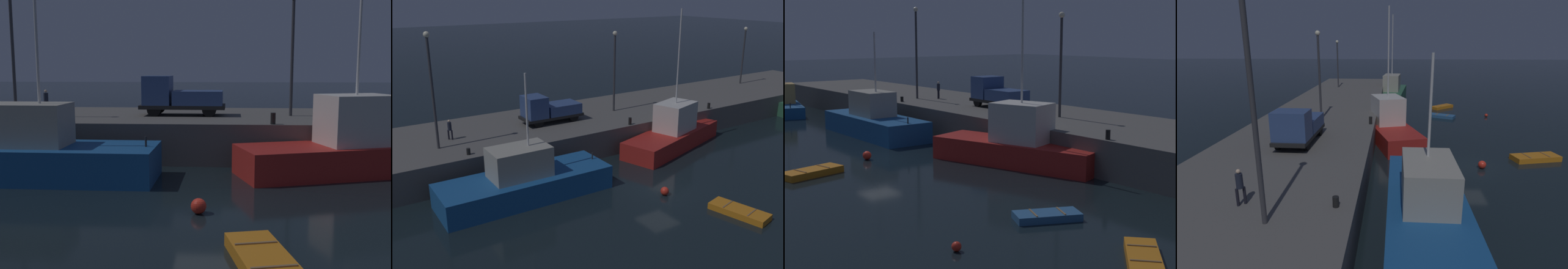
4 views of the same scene
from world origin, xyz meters
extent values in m
plane|color=black|center=(0.00, 0.00, 0.00)|extent=(320.00, 320.00, 0.00)
cube|color=#5B5956|center=(0.00, 12.92, 1.20)|extent=(77.24, 10.71, 2.40)
cube|color=red|center=(7.22, 6.40, 0.78)|extent=(12.08, 6.60, 1.55)
cube|color=silver|center=(7.56, 6.50, 2.84)|extent=(4.16, 3.50, 2.57)
cylinder|color=silver|center=(7.54, 6.49, 8.22)|extent=(0.14, 0.14, 8.19)
cube|color=#195193|center=(-8.56, 4.26, 0.85)|extent=(12.06, 4.02, 1.71)
cube|color=#ADA899|center=(-8.94, 4.26, 2.74)|extent=(4.07, 2.53, 2.07)
cylinder|color=silver|center=(-8.24, 4.25, 6.26)|extent=(0.14, 0.14, 4.95)
cylinder|color=#262626|center=(-3.03, 4.21, 1.96)|extent=(0.10, 0.10, 0.50)
cube|color=orange|center=(1.88, -5.55, 0.21)|extent=(2.21, 3.96, 0.41)
cube|color=olive|center=(2.07, -6.35, 0.43)|extent=(1.26, 0.36, 0.04)
cube|color=olive|center=(1.70, -4.75, 0.43)|extent=(1.26, 0.36, 0.04)
sphere|color=red|center=(-0.20, -0.78, 0.30)|extent=(0.60, 0.60, 0.60)
cylinder|color=#38383D|center=(-12.52, 10.94, 6.54)|extent=(0.20, 0.20, 8.27)
cylinder|color=#38383D|center=(5.07, 12.54, 6.07)|extent=(0.20, 0.20, 7.33)
cylinder|color=black|center=(-3.74, 11.58, 2.85)|extent=(0.90, 0.29, 0.90)
cylinder|color=black|center=(-3.71, 13.47, 2.85)|extent=(0.90, 0.29, 0.90)
cylinder|color=black|center=(-0.20, 11.52, 2.85)|extent=(0.90, 0.29, 0.90)
cylinder|color=black|center=(-0.17, 13.41, 2.85)|extent=(0.90, 0.29, 0.90)
cube|color=black|center=(-1.95, 12.49, 2.98)|extent=(5.56, 2.34, 0.25)
cube|color=#334C84|center=(-3.61, 12.52, 4.04)|extent=(1.81, 2.28, 1.87)
cube|color=#334C84|center=(-0.96, 12.48, 3.56)|extent=(3.24, 2.30, 0.91)
cylinder|color=black|center=(-11.03, 12.38, 2.80)|extent=(0.13, 0.13, 0.79)
cylinder|color=black|center=(-11.25, 12.61, 2.80)|extent=(0.13, 0.13, 0.79)
cylinder|color=#1E2333|center=(-11.14, 12.50, 3.51)|extent=(0.43, 0.43, 0.65)
sphere|color=beige|center=(-11.14, 12.50, 3.96)|extent=(0.19, 0.19, 0.19)
cylinder|color=black|center=(3.45, 7.90, 2.72)|extent=(0.28, 0.28, 0.64)
cylinder|color=black|center=(-11.07, 8.40, 2.64)|extent=(0.28, 0.28, 0.47)
camera|label=1|loc=(0.73, -17.75, 5.51)|focal=42.55mm
camera|label=2|loc=(-20.42, -21.79, 13.88)|focal=40.96mm
camera|label=3|loc=(35.54, -18.66, 8.48)|focal=53.50mm
camera|label=4|loc=(-23.34, 6.06, 9.19)|focal=29.59mm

